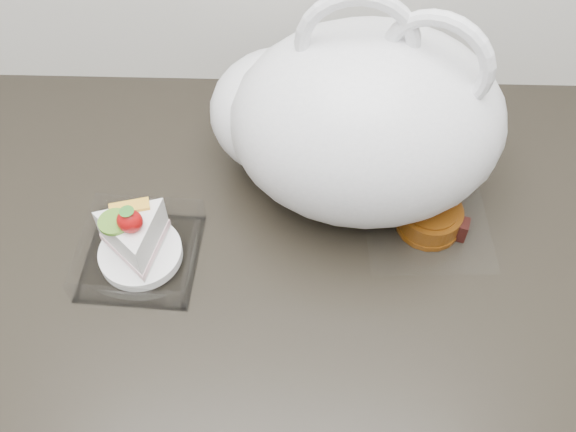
{
  "coord_description": "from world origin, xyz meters",
  "views": [
    {
      "loc": [
        0.07,
        1.2,
        1.6
      ],
      "look_at": [
        0.06,
        1.69,
        0.94
      ],
      "focal_mm": 40.0,
      "sensor_mm": 36.0,
      "label": 1
    }
  ],
  "objects": [
    {
      "name": "counter",
      "position": [
        0.0,
        1.69,
        0.45
      ],
      "size": [
        2.04,
        0.64,
        0.9
      ],
      "color": "black",
      "rests_on": "ground"
    },
    {
      "name": "cake_tray",
      "position": [
        -0.13,
        1.65,
        0.93
      ],
      "size": [
        0.15,
        0.15,
        0.11
      ],
      "rotation": [
        0.0,
        0.0,
        -0.06
      ],
      "color": "white",
      "rests_on": "counter"
    },
    {
      "name": "plastic_bag",
      "position": [
        0.13,
        1.78,
        1.03
      ],
      "size": [
        0.42,
        0.34,
        0.32
      ],
      "rotation": [
        0.0,
        0.0,
        -0.23
      ],
      "color": "white",
      "rests_on": "counter"
    },
    {
      "name": "mooncake_wrap",
      "position": [
        0.25,
        1.71,
        0.92
      ],
      "size": [
        0.17,
        0.16,
        0.04
      ],
      "rotation": [
        0.0,
        0.0,
        0.23
      ],
      "color": "white",
      "rests_on": "counter"
    }
  ]
}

